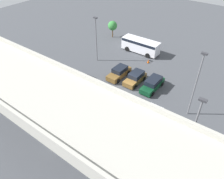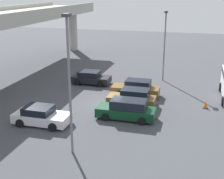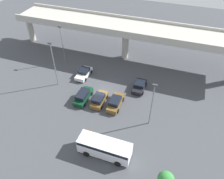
# 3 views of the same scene
# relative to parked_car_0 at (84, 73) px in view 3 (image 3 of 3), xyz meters

# --- Properties ---
(ground_plane) EXTENTS (105.29, 105.29, 0.00)m
(ground_plane) POSITION_rel_parked_car_0_xyz_m (5.79, -4.05, -0.70)
(ground_plane) COLOR #424449
(highway_overpass) EXTENTS (50.59, 7.64, 8.20)m
(highway_overpass) POSITION_rel_parked_car_0_xyz_m (5.79, 9.51, 6.12)
(highway_overpass) COLOR #ADAAA0
(highway_overpass) RESTS_ON ground_plane
(parked_car_0) EXTENTS (2.25, 4.53, 1.48)m
(parked_car_0) POSITION_rel_parked_car_0_xyz_m (0.00, 0.00, 0.00)
(parked_car_0) COLOR silver
(parked_car_0) RESTS_ON ground_plane
(parked_car_1) EXTENTS (2.07, 4.89, 1.70)m
(parked_car_1) POSITION_rel_parked_car_0_xyz_m (2.87, -6.38, 0.11)
(parked_car_1) COLOR #0C381E
(parked_car_1) RESTS_ON ground_plane
(parked_car_2) EXTENTS (2.09, 4.41, 1.68)m
(parked_car_2) POSITION_rel_parked_car_0_xyz_m (5.86, -6.25, 0.09)
(parked_car_2) COLOR brown
(parked_car_2) RESTS_ON ground_plane
(parked_car_3) EXTENTS (2.07, 4.79, 1.68)m
(parked_car_3) POSITION_rel_parked_car_0_xyz_m (8.81, -6.01, 0.09)
(parked_car_3) COLOR brown
(parked_car_3) RESTS_ON ground_plane
(parked_car_4) EXTENTS (2.25, 4.33, 1.47)m
(parked_car_4) POSITION_rel_parked_car_0_xyz_m (11.62, -0.18, 0.01)
(parked_car_4) COLOR black
(parked_car_4) RESTS_ON ground_plane
(shuttle_bus) EXTENTS (7.39, 2.66, 2.54)m
(shuttle_bus) POSITION_rel_parked_car_0_xyz_m (10.48, -15.56, 0.82)
(shuttle_bus) COLOR silver
(shuttle_bus) RESTS_ON ground_plane
(lamp_post_near_aisle) EXTENTS (0.70, 0.35, 8.52)m
(lamp_post_near_aisle) POSITION_rel_parked_car_0_xyz_m (-5.93, 3.05, 4.26)
(lamp_post_near_aisle) COLOR slate
(lamp_post_near_aisle) RESTS_ON ground_plane
(lamp_post_mid_lot) EXTENTS (0.70, 0.35, 9.05)m
(lamp_post_mid_lot) POSITION_rel_parked_car_0_xyz_m (-3.60, -4.15, 4.53)
(lamp_post_mid_lot) COLOR slate
(lamp_post_mid_lot) RESTS_ON ground_plane
(lamp_post_by_overpass) EXTENTS (0.70, 0.35, 8.03)m
(lamp_post_by_overpass) POSITION_rel_parked_car_0_xyz_m (15.15, -7.98, 4.00)
(lamp_post_by_overpass) COLOR slate
(lamp_post_by_overpass) RESTS_ON ground_plane
(traffic_cone) EXTENTS (0.44, 0.44, 0.70)m
(traffic_cone) POSITION_rel_parked_car_0_xyz_m (7.13, -12.78, -0.37)
(traffic_cone) COLOR black
(traffic_cone) RESTS_ON ground_plane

